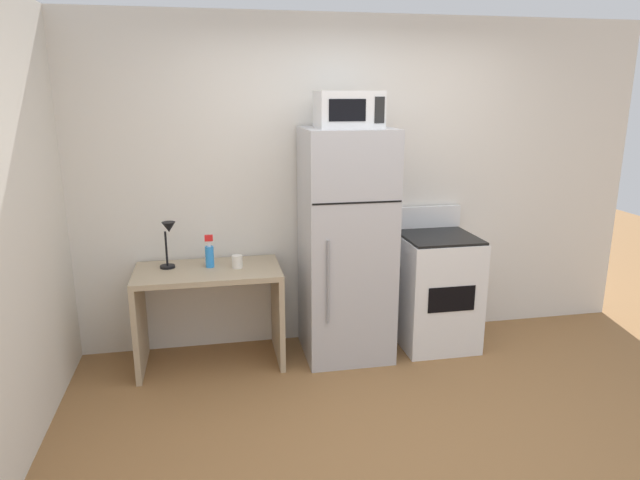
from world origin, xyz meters
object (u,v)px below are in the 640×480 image
microwave (348,109)px  coffee_mug (237,262)px  desk (209,299)px  desk_lamp (168,237)px  spray_bottle (210,254)px  oven_range (436,289)px  refrigerator (346,245)px

microwave → coffee_mug: bearing=177.6°
desk → desk_lamp: desk_lamp is taller
desk_lamp → spray_bottle: (0.29, -0.03, -0.14)m
desk_lamp → spray_bottle: desk_lamp is taller
desk_lamp → oven_range: (2.08, -0.08, -0.52)m
desk_lamp → refrigerator: (1.32, -0.10, -0.11)m
coffee_mug → oven_range: bearing=0.1°
microwave → oven_range: 1.62m
desk → refrigerator: 1.11m
desk_lamp → microwave: 1.61m
coffee_mug → refrigerator: 0.83m
coffee_mug → desk_lamp: bearing=170.1°
desk → microwave: size_ratio=2.33×
desk → spray_bottle: bearing=68.0°
desk → spray_bottle: spray_bottle is taller
desk → oven_range: 1.81m
coffee_mug → microwave: (0.83, -0.03, 1.10)m
spray_bottle → microwave: (1.03, -0.09, 1.05)m
microwave → refrigerator: bearing=90.3°
desk_lamp → coffee_mug: (0.49, -0.09, -0.19)m
desk_lamp → desk: bearing=-15.8°
desk → desk_lamp: 0.55m
oven_range → refrigerator: bearing=-178.7°
coffee_mug → spray_bottle: bearing=164.1°
coffee_mug → microwave: 1.38m
desk → refrigerator: (1.05, -0.02, 0.37)m
desk → refrigerator: size_ratio=0.60×
oven_range → spray_bottle: bearing=178.3°
oven_range → desk: bearing=179.8°
desk → coffee_mug: coffee_mug is taller
desk → oven_range: bearing=-0.2°
refrigerator → microwave: 1.01m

